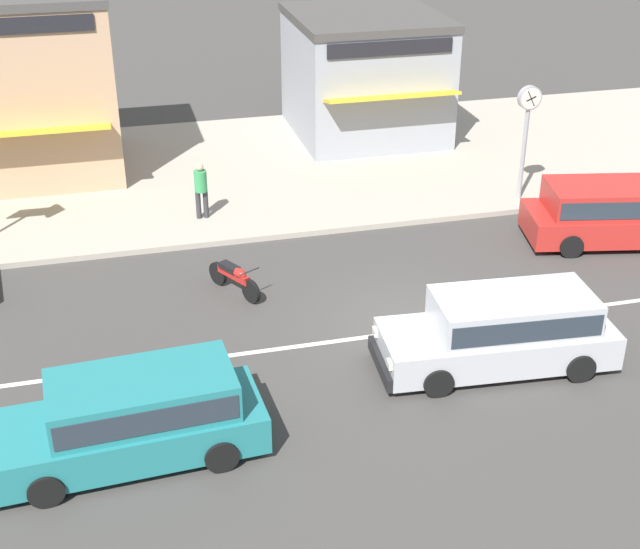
% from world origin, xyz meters
% --- Properties ---
extents(ground_plane, '(160.00, 160.00, 0.00)m').
position_xyz_m(ground_plane, '(0.00, 0.00, 0.00)').
color(ground_plane, '#423F3D').
extents(lane_centre_stripe, '(50.40, 0.14, 0.01)m').
position_xyz_m(lane_centre_stripe, '(0.00, 0.00, 0.00)').
color(lane_centre_stripe, silver).
rests_on(lane_centre_stripe, ground).
extents(kerb_strip, '(68.00, 10.00, 0.15)m').
position_xyz_m(kerb_strip, '(0.00, 10.21, 0.07)').
color(kerb_strip, '#ADA393').
rests_on(kerb_strip, ground).
extents(minivan_red_0, '(5.11, 2.75, 1.56)m').
position_xyz_m(minivan_red_0, '(6.24, 3.03, 0.85)').
color(minivan_red_0, red).
rests_on(minivan_red_0, ground).
extents(minivan_teal_2, '(4.84, 2.09, 1.56)m').
position_xyz_m(minivan_teal_2, '(-6.33, -2.75, 0.85)').
color(minivan_teal_2, teal).
rests_on(minivan_teal_2, ground).
extents(minivan_silver_4, '(4.88, 2.10, 1.56)m').
position_xyz_m(minivan_silver_4, '(1.00, -1.66, 0.84)').
color(minivan_silver_4, '#B7BABF').
rests_on(minivan_silver_4, ground).
extents(motorcycle_2, '(1.02, 1.60, 0.80)m').
position_xyz_m(motorcycle_2, '(-3.74, 2.63, 0.42)').
color(motorcycle_2, black).
rests_on(motorcycle_2, ground).
extents(street_clock, '(0.65, 0.22, 3.26)m').
position_xyz_m(street_clock, '(5.00, 5.95, 2.59)').
color(street_clock, '#9E9EA3').
rests_on(street_clock, kerb_strip).
extents(pedestrian_near_clock, '(0.34, 0.34, 1.56)m').
position_xyz_m(pedestrian_near_clock, '(-3.93, 6.79, 1.05)').
color(pedestrian_near_clock, '#333338').
rests_on(pedestrian_near_clock, kerb_strip).
extents(shopfront_corner_warung, '(5.26, 5.57, 5.37)m').
position_xyz_m(shopfront_corner_warung, '(-8.40, 11.74, 2.84)').
color(shopfront_corner_warung, tan).
rests_on(shopfront_corner_warung, kerb_strip).
extents(shopfront_mid_block, '(4.76, 5.90, 3.99)m').
position_xyz_m(shopfront_mid_block, '(2.40, 12.68, 2.15)').
color(shopfront_mid_block, '#999EA8').
rests_on(shopfront_mid_block, kerb_strip).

